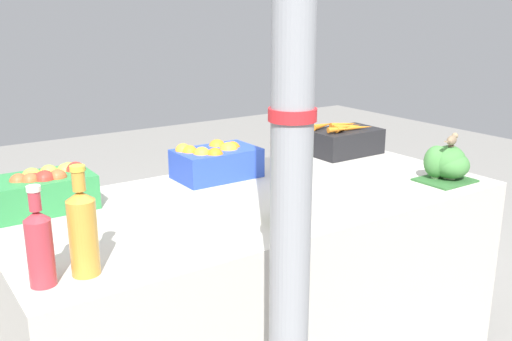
# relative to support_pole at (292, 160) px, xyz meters

# --- Properties ---
(market_table) EXTENTS (1.92, 0.91, 0.78)m
(market_table) POSITION_rel_support_pole_xyz_m (0.38, 0.70, -0.74)
(market_table) COLOR #B7B2A8
(market_table) RESTS_ON ground_plane
(support_pole) EXTENTS (0.11, 0.11, 2.25)m
(support_pole) POSITION_rel_support_pole_xyz_m (0.00, 0.00, 0.00)
(support_pole) COLOR gray
(support_pole) RESTS_ON ground_plane
(apple_crate) EXTENTS (0.35, 0.22, 0.16)m
(apple_crate) POSITION_rel_support_pole_xyz_m (-0.34, 1.00, -0.27)
(apple_crate) COLOR #2D8442
(apple_crate) RESTS_ON market_table
(orange_crate) EXTENTS (0.35, 0.22, 0.16)m
(orange_crate) POSITION_rel_support_pole_xyz_m (0.37, 1.00, -0.28)
(orange_crate) COLOR #2847B7
(orange_crate) RESTS_ON market_table
(carrot_crate) EXTENTS (0.35, 0.22, 0.16)m
(carrot_crate) POSITION_rel_support_pole_xyz_m (1.11, 1.00, -0.28)
(carrot_crate) COLOR black
(carrot_crate) RESTS_ON market_table
(broccoli_pile) EXTENTS (0.22, 0.18, 0.15)m
(broccoli_pile) POSITION_rel_support_pole_xyz_m (1.15, 0.42, -0.28)
(broccoli_pile) COLOR #2D602D
(broccoli_pile) RESTS_ON market_table
(juice_bottle_ruby) EXTENTS (0.07, 0.07, 0.27)m
(juice_bottle_ruby) POSITION_rel_support_pole_xyz_m (-0.50, 0.40, -0.24)
(juice_bottle_ruby) COLOR #B2333D
(juice_bottle_ruby) RESTS_ON market_table
(juice_bottle_amber) EXTENTS (0.08, 0.08, 0.31)m
(juice_bottle_amber) POSITION_rel_support_pole_xyz_m (-0.39, 0.40, -0.22)
(juice_bottle_amber) COLOR gold
(juice_bottle_amber) RESTS_ON market_table
(pickle_jar) EXTENTS (0.12, 0.12, 0.13)m
(pickle_jar) POSITION_rel_support_pole_xyz_m (0.31, 0.41, -0.28)
(pickle_jar) COLOR #B2C684
(pickle_jar) RESTS_ON market_table
(sparrow_bird) EXTENTS (0.13, 0.06, 0.05)m
(sparrow_bird) POSITION_rel_support_pole_xyz_m (1.15, 0.40, -0.17)
(sparrow_bird) COLOR #4C3D2D
(sparrow_bird) RESTS_ON broccoli_pile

